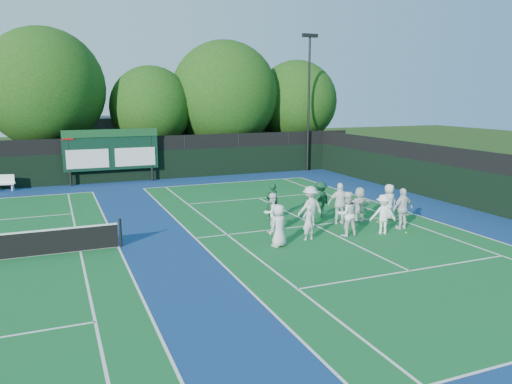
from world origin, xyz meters
name	(u,v)px	position (x,y,z in m)	size (l,w,h in m)	color
ground	(326,231)	(0.00, 0.00, 0.00)	(120.00, 120.00, 0.00)	#1B360E
court_apron	(183,240)	(-6.00, 1.00, 0.00)	(34.00, 32.00, 0.01)	navy
near_court	(315,225)	(0.00, 1.00, 0.01)	(11.05, 23.85, 0.01)	#125A27
back_fence	(127,161)	(-6.00, 16.00, 1.36)	(34.00, 0.08, 3.00)	black
divider_fence_right	(471,182)	(9.00, 1.00, 1.36)	(0.08, 32.00, 3.00)	black
scoreboard	(111,150)	(-7.01, 15.59, 2.19)	(6.00, 0.21, 3.55)	black
clubhouse	(161,140)	(-2.00, 24.00, 2.00)	(18.00, 6.00, 4.00)	#5B5C60
light_pole_right	(309,87)	(7.50, 15.70, 6.30)	(1.20, 0.30, 10.12)	black
bench	(1,182)	(-13.57, 15.37, 0.53)	(1.62, 0.77, 0.99)	white
tree_b	(47,92)	(-10.61, 19.58, 5.95)	(8.15, 8.15, 10.24)	black
tree_c	(153,109)	(-3.43, 19.58, 4.68)	(6.01, 6.01, 7.85)	black
tree_d	(226,97)	(2.29, 19.58, 5.54)	(8.26, 8.26, 9.88)	black
tree_e	(297,103)	(8.53, 19.58, 5.05)	(6.65, 6.65, 8.54)	black
tennis_ball_0	(308,226)	(-0.40, 0.90, 0.03)	(0.07, 0.07, 0.07)	#D0CC18
tennis_ball_1	(354,212)	(3.01, 2.41, 0.03)	(0.07, 0.07, 0.07)	#D0CC18
tennis_ball_2	(378,222)	(2.88, 0.33, 0.03)	(0.07, 0.07, 0.07)	#D0CC18
tennis_ball_4	(269,219)	(-1.47, 2.72, 0.03)	(0.07, 0.07, 0.07)	#D0CC18
tennis_ball_5	(406,233)	(2.90, -1.62, 0.03)	(0.07, 0.07, 0.07)	#D0CC18
player_front_0	(279,226)	(-2.82, -1.26, 0.82)	(0.80, 0.52, 1.64)	silver
player_front_1	(308,222)	(-1.36, -0.92, 0.73)	(0.54, 0.35, 1.47)	silver
player_front_2	(347,214)	(0.38, -0.96, 0.92)	(0.90, 0.70, 1.84)	white
player_front_3	(383,214)	(1.96, -1.27, 0.83)	(1.07, 0.62, 1.66)	white
player_front_4	(403,209)	(3.20, -0.96, 0.90)	(1.05, 0.44, 1.79)	white
player_back_0	(272,213)	(-2.22, 0.72, 0.84)	(0.82, 0.64, 1.68)	white
player_back_1	(310,207)	(-0.42, 0.67, 0.93)	(1.20, 0.69, 1.85)	silver
player_back_2	(340,203)	(1.17, 0.81, 0.94)	(1.10, 0.46, 1.87)	white
player_back_3	(359,205)	(2.13, 0.72, 0.81)	(1.51, 0.48, 1.63)	silver
player_back_4	(389,202)	(3.71, 0.66, 0.83)	(0.81, 0.53, 1.66)	silver
coach_left	(272,202)	(-1.37, 2.59, 0.87)	(0.63, 0.42, 1.74)	#0F391C
coach_right	(321,199)	(1.01, 2.28, 0.85)	(1.10, 0.63, 1.70)	#0F371F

